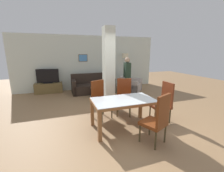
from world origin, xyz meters
The scene contains 16 objects.
ground_plane centered at (0.00, 0.00, 0.00)m, with size 18.00×18.00×0.00m, color #926E49.
back_wall centered at (0.00, 4.49, 1.35)m, with size 7.20×0.09×2.70m.
divider_pillar centered at (0.13, 1.58, 1.35)m, with size 0.34×0.39×2.70m.
dining_table centered at (0.00, 0.00, 0.60)m, with size 1.53×0.88×0.76m.
dining_chair_far_left centered at (-0.38, 0.80, 0.58)m, with size 0.61×0.61×1.10m.
dining_chair_head_right centered at (1.20, 0.00, 0.58)m, with size 0.46×0.46×1.10m.
dining_chair_far_right centered at (0.38, 0.84, 0.58)m, with size 0.61×0.61×1.10m.
dining_chair_near_right centered at (0.38, -0.87, 0.58)m, with size 0.61×0.61×1.10m.
sofa centered at (0.01, 3.66, 0.30)m, with size 1.98×0.89×0.88m.
armchair centered at (1.81, 3.29, 0.27)m, with size 1.27×1.27×0.76m.
coffee_table centered at (0.14, 2.75, 0.21)m, with size 0.78×0.52×0.42m.
bottle centered at (0.33, 2.61, 0.52)m, with size 0.08×0.08×0.27m.
tv_stand centered at (-1.99, 4.21, 0.24)m, with size 1.23×0.40×0.47m.
tv_screen centered at (-1.99, 4.21, 0.80)m, with size 0.99×0.26×0.66m.
floor_lamp centered at (1.85, 4.10, 1.54)m, with size 0.33×0.33×1.82m.
standing_person centered at (1.29, 2.61, 0.97)m, with size 0.26×0.40×1.68m.
Camera 1 is at (-1.42, -3.23, 1.91)m, focal length 24.00 mm.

